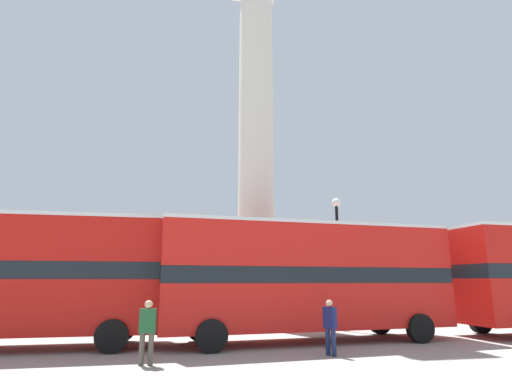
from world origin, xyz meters
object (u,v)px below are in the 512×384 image
street_lamp (339,257)px  pedestrian_near_lamp (330,325)px  bus_b (5,274)px  bus_c (307,275)px  equestrian_statue (77,286)px  monument_column (256,182)px  pedestrian_by_plinth (147,329)px

street_lamp → pedestrian_near_lamp: (-2.72, -5.71, -2.37)m
bus_b → street_lamp: (12.81, 2.82, 0.86)m
bus_b → pedestrian_near_lamp: bearing=-16.0°
pedestrian_near_lamp → bus_c: bearing=-30.9°
pedestrian_near_lamp → equestrian_statue: bearing=9.5°
bus_b → pedestrian_near_lamp: 10.60m
monument_column → bus_c: monument_column is taller
bus_c → equestrian_statue: (-10.67, 11.67, -0.52)m
monument_column → pedestrian_by_plinth: bearing=-117.1°
monument_column → pedestrian_near_lamp: size_ratio=13.42×
bus_b → pedestrian_by_plinth: 6.03m
bus_b → pedestrian_by_plinth: bus_b is taller
equestrian_statue → pedestrian_near_lamp: bearing=-52.0°
bus_c → street_lamp: 4.00m
equestrian_statue → street_lamp: (13.18, -8.69, 1.41)m
bus_c → pedestrian_by_plinth: bus_c is taller
equestrian_statue → pedestrian_near_lamp: size_ratio=3.96×
pedestrian_by_plinth → street_lamp: bearing=43.5°
bus_c → equestrian_statue: 15.82m
monument_column → bus_b: monument_column is taller
bus_c → pedestrian_by_plinth: (-5.44, -3.11, -1.45)m
bus_c → pedestrian_near_lamp: size_ratio=6.86×
monument_column → bus_b: (-9.51, -5.81, -4.99)m
monument_column → pedestrian_near_lamp: 10.88m
monument_column → bus_b: size_ratio=2.03×
equestrian_statue → pedestrian_near_lamp: 17.83m
bus_c → street_lamp: (2.51, 2.98, 0.89)m
bus_b → bus_c: (10.30, -0.16, -0.03)m
monument_column → street_lamp: monument_column is taller
pedestrian_near_lamp → street_lamp: bearing=-52.0°
street_lamp → bus_c: bearing=-130.1°
bus_c → bus_b: bearing=174.1°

